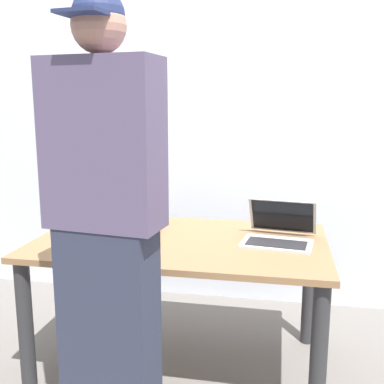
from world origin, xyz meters
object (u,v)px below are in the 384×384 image
laptop (279,232)px  beer_bottle_dark (126,205)px  beer_bottle_green (158,206)px  person_figure (107,238)px  beer_bottle_brown (137,205)px  beer_bottle_amber (146,212)px

laptop → beer_bottle_dark: beer_bottle_dark is taller
beer_bottle_green → beer_bottle_dark: (-0.19, 0.02, -0.01)m
person_figure → beer_bottle_dark: bearing=104.8°
laptop → person_figure: size_ratio=0.22×
laptop → beer_bottle_dark: 0.89m
laptop → beer_bottle_brown: size_ratio=1.27×
beer_bottle_amber → beer_bottle_dark: 0.20m
beer_bottle_dark → person_figure: (0.24, -0.92, 0.09)m
beer_bottle_dark → beer_bottle_amber: bearing=-38.9°
laptop → beer_bottle_brown: beer_bottle_brown is taller
beer_bottle_green → person_figure: (0.05, -0.89, 0.08)m
laptop → beer_bottle_green: beer_bottle_green is taller
beer_bottle_brown → beer_bottle_amber: size_ratio=1.08×
beer_bottle_amber → person_figure: size_ratio=0.16×
beer_bottle_green → beer_bottle_brown: 0.12m
beer_bottle_brown → laptop: bearing=-10.8°
beer_bottle_green → beer_bottle_brown: bearing=178.6°
beer_bottle_dark → person_figure: person_figure is taller
beer_bottle_amber → beer_bottle_dark: (-0.16, 0.13, 0.01)m
laptop → beer_bottle_amber: 0.72m
beer_bottle_green → beer_bottle_dark: bearing=173.0°
beer_bottle_brown → beer_bottle_dark: 0.08m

